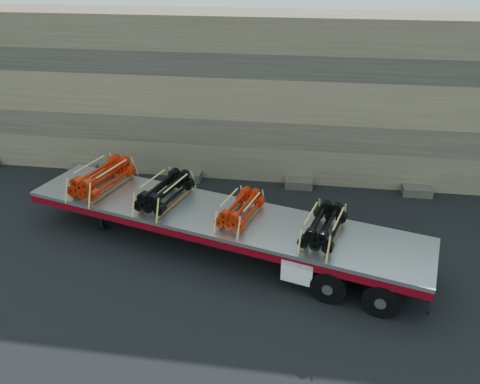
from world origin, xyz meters
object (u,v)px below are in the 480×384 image
object	(u,v)px
bundle_front	(102,178)
bundle_midrear	(240,209)
bundle_midfront	(165,192)
bundle_rear	(324,227)
trailer	(218,231)

from	to	relation	value
bundle_front	bundle_midrear	world-z (taller)	bundle_front
bundle_midfront	bundle_rear	size ratio (longest dim) A/B	1.09
bundle_midfront	bundle_midrear	size ratio (longest dim) A/B	1.16
bundle_midrear	bundle_rear	bearing A→B (deg)	-0.00
trailer	bundle_rear	xyz separation A→B (m)	(3.51, -0.93, 1.07)
bundle_front	bundle_rear	distance (m)	8.32
trailer	bundle_rear	distance (m)	3.78
bundle_front	bundle_rear	bearing A→B (deg)	0.00
trailer	bundle_front	xyz separation A→B (m)	(-4.54, 1.21, 1.13)
bundle_front	trailer	bearing A→B (deg)	-0.00
trailer	bundle_front	distance (m)	4.83
trailer	bundle_front	world-z (taller)	bundle_front
bundle_front	bundle_rear	world-z (taller)	bundle_front
trailer	bundle_front	bearing A→B (deg)	180.00
bundle_midfront	bundle_rear	distance (m)	5.64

